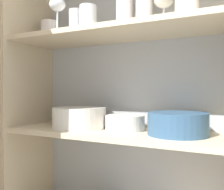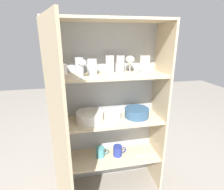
# 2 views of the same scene
# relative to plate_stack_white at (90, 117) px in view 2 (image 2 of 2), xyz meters

# --- Properties ---
(cupboard_back_panel) EXTENTS (0.94, 0.02, 1.53)m
(cupboard_back_panel) POSITION_rel_plate_stack_white_xyz_m (0.18, 0.16, -0.01)
(cupboard_back_panel) COLOR #B2B7BC
(cupboard_back_panel) RESTS_ON ground_plane
(cupboard_side_left) EXTENTS (0.02, 0.34, 1.53)m
(cupboard_side_left) POSITION_rel_plate_stack_white_xyz_m (-0.29, 0.00, -0.01)
(cupboard_side_left) COLOR #CCB793
(cupboard_side_left) RESTS_ON ground_plane
(cupboard_side_right) EXTENTS (0.02, 0.34, 1.53)m
(cupboard_side_right) POSITION_rel_plate_stack_white_xyz_m (0.64, 0.00, -0.01)
(cupboard_side_right) COLOR #CCB793
(cupboard_side_right) RESTS_ON ground_plane
(cupboard_top_panel) EXTENTS (0.94, 0.34, 0.02)m
(cupboard_top_panel) POSITION_rel_plate_stack_white_xyz_m (0.18, 0.00, 0.77)
(cupboard_top_panel) COLOR #CCB793
(cupboard_top_panel) RESTS_ON cupboard_side_left
(shelf_board_lower) EXTENTS (0.90, 0.30, 0.02)m
(shelf_board_lower) POSITION_rel_plate_stack_white_xyz_m (0.18, 0.00, -0.44)
(shelf_board_lower) COLOR beige
(shelf_board_middle) EXTENTS (0.90, 0.30, 0.02)m
(shelf_board_middle) POSITION_rel_plate_stack_white_xyz_m (0.18, 0.00, -0.05)
(shelf_board_middle) COLOR beige
(shelf_board_upper) EXTENTS (0.90, 0.30, 0.02)m
(shelf_board_upper) POSITION_rel_plate_stack_white_xyz_m (0.18, 0.00, 0.35)
(shelf_board_upper) COLOR beige
(cupboard_door) EXTENTS (0.16, 0.45, 1.53)m
(cupboard_door) POSITION_rel_plate_stack_white_xyz_m (-0.22, -0.39, -0.01)
(cupboard_door) COLOR tan
(cupboard_door) RESTS_ON ground_plane
(tumbler_glass_0) EXTENTS (0.08, 0.08, 0.09)m
(tumbler_glass_0) POSITION_rel_plate_stack_white_xyz_m (-0.20, 0.04, 0.40)
(tumbler_glass_0) COLOR silver
(tumbler_glass_0) RESTS_ON shelf_board_upper
(tumbler_glass_1) EXTENTS (0.08, 0.08, 0.15)m
(tumbler_glass_1) POSITION_rel_plate_stack_white_xyz_m (0.46, -0.02, 0.43)
(tumbler_glass_1) COLOR white
(tumbler_glass_1) RESTS_ON shelf_board_upper
(tumbler_glass_2) EXTENTS (0.08, 0.08, 0.13)m
(tumbler_glass_2) POSITION_rel_plate_stack_white_xyz_m (0.04, 0.02, 0.42)
(tumbler_glass_2) COLOR white
(tumbler_glass_2) RESTS_ON shelf_board_upper
(tumbler_glass_3) EXTENTS (0.07, 0.07, 0.14)m
(tumbler_glass_3) POSITION_rel_plate_stack_white_xyz_m (-0.06, 0.06, 0.43)
(tumbler_glass_3) COLOR white
(tumbler_glass_3) RESTS_ON shelf_board_upper
(tumbler_glass_4) EXTENTS (0.07, 0.07, 0.14)m
(tumbler_glass_4) POSITION_rel_plate_stack_white_xyz_m (0.28, 0.06, 0.43)
(tumbler_glass_4) COLOR silver
(tumbler_glass_4) RESTS_ON shelf_board_upper
(tumbler_glass_5) EXTENTS (0.07, 0.07, 0.15)m
(tumbler_glass_5) POSITION_rel_plate_stack_white_xyz_m (0.19, 0.06, 0.43)
(tumbler_glass_5) COLOR silver
(tumbler_glass_5) RESTS_ON shelf_board_upper
(wine_glass_0) EXTENTS (0.08, 0.08, 0.14)m
(wine_glass_0) POSITION_rel_plate_stack_white_xyz_m (0.36, 0.05, 0.46)
(wine_glass_0) COLOR white
(wine_glass_0) RESTS_ON shelf_board_upper
(wine_glass_1) EXTENTS (0.07, 0.07, 0.14)m
(wine_glass_1) POSITION_rel_plate_stack_white_xyz_m (-0.05, -0.09, 0.46)
(wine_glass_1) COLOR white
(wine_glass_1) RESTS_ON shelf_board_upper
(plate_stack_white) EXTENTS (0.23, 0.23, 0.09)m
(plate_stack_white) POSITION_rel_plate_stack_white_xyz_m (0.00, 0.00, 0.00)
(plate_stack_white) COLOR silver
(plate_stack_white) RESTS_ON shelf_board_middle
(mixing_bowl_large) EXTENTS (0.22, 0.22, 0.08)m
(mixing_bowl_large) POSITION_rel_plate_stack_white_xyz_m (0.42, 0.01, -0.00)
(mixing_bowl_large) COLOR #33567A
(mixing_bowl_large) RESTS_ON shelf_board_middle
(serving_bowl_small) EXTENTS (0.16, 0.16, 0.06)m
(serving_bowl_small) POSITION_rel_plate_stack_white_xyz_m (0.20, 0.04, -0.01)
(serving_bowl_small) COLOR silver
(serving_bowl_small) RESTS_ON shelf_board_middle
(coffee_mug_primary) EXTENTS (0.13, 0.08, 0.10)m
(coffee_mug_primary) POSITION_rel_plate_stack_white_xyz_m (0.25, -0.00, -0.38)
(coffee_mug_primary) COLOR #283893
(coffee_mug_primary) RESTS_ON shelf_board_lower
(coffee_mug_extra_1) EXTENTS (0.12, 0.08, 0.09)m
(coffee_mug_extra_1) POSITION_rel_plate_stack_white_xyz_m (0.09, 0.02, -0.38)
(coffee_mug_extra_1) COLOR teal
(coffee_mug_extra_1) RESTS_ON shelf_board_lower
(serving_spoon) EXTENTS (0.18, 0.06, 0.01)m
(serving_spoon) POSITION_rel_plate_stack_white_xyz_m (0.52, -0.07, -0.42)
(serving_spoon) COLOR silver
(serving_spoon) RESTS_ON shelf_board_lower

